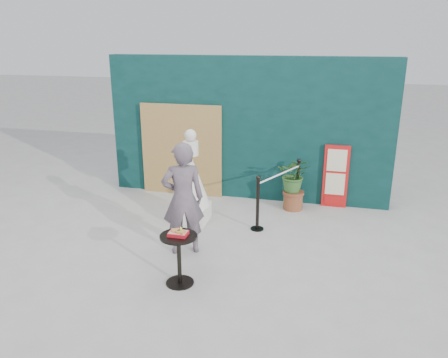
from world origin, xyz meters
The scene contains 10 objects.
ground centered at (0.00, 0.00, 0.00)m, with size 60.00×60.00×0.00m, color #ADAAA5.
back_wall centered at (0.00, 3.15, 1.50)m, with size 6.00×0.30×3.00m, color #092B29.
bamboo_fence centered at (-1.40, 2.94, 1.00)m, with size 1.80×0.08×2.00m, color tan.
woman centered at (-0.44, 0.31, 0.92)m, with size 0.67×0.44×1.83m, color #665762.
menu_board centered at (1.90, 2.95, 0.65)m, with size 0.50×0.07×1.30m.
statue centered at (-0.71, 1.52, 0.73)m, with size 0.69×0.69×1.78m.
cafe_table centered at (-0.18, -0.64, 0.50)m, with size 0.52×0.52×0.75m.
food_basket centered at (-0.18, -0.64, 0.79)m, with size 0.26×0.19×0.11m.
planter centered at (1.09, 2.61, 0.63)m, with size 0.64×0.56×1.09m.
stanchion_barrier centered at (0.86, 2.09, 0.49)m, with size 0.84×1.54×1.03m.
Camera 1 is at (1.76, -5.79, 3.34)m, focal length 35.00 mm.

